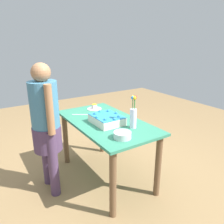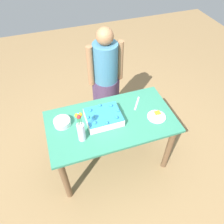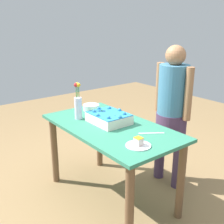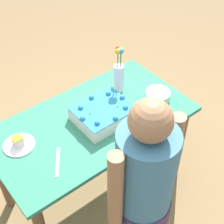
% 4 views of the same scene
% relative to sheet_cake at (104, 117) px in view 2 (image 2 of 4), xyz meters
% --- Properties ---
extents(ground_plane, '(8.00, 8.00, 0.00)m').
position_rel_sheet_cake_xyz_m(ground_plane, '(0.08, -0.03, -0.83)').
color(ground_plane, olive).
extents(dining_table, '(1.38, 0.75, 0.78)m').
position_rel_sheet_cake_xyz_m(dining_table, '(0.08, -0.03, -0.19)').
color(dining_table, '#328062').
rests_on(dining_table, ground_plane).
extents(sheet_cake, '(0.37, 0.30, 0.12)m').
position_rel_sheet_cake_xyz_m(sheet_cake, '(0.00, 0.00, 0.00)').
color(sheet_cake, white).
rests_on(sheet_cake, dining_table).
extents(serving_plate_with_slice, '(0.20, 0.20, 0.07)m').
position_rel_sheet_cake_xyz_m(serving_plate_with_slice, '(0.56, -0.14, -0.03)').
color(serving_plate_with_slice, white).
rests_on(serving_plate_with_slice, dining_table).
extents(cake_knife, '(0.14, 0.20, 0.00)m').
position_rel_sheet_cake_xyz_m(cake_knife, '(0.44, 0.13, -0.05)').
color(cake_knife, silver).
rests_on(cake_knife, dining_table).
extents(flower_vase, '(0.07, 0.07, 0.37)m').
position_rel_sheet_cake_xyz_m(flower_vase, '(-0.27, -0.17, 0.10)').
color(flower_vase, white).
rests_on(flower_vase, dining_table).
extents(fruit_bowl, '(0.18, 0.18, 0.06)m').
position_rel_sheet_cake_xyz_m(fruit_bowl, '(-0.43, 0.08, -0.02)').
color(fruit_bowl, silver).
rests_on(fruit_bowl, dining_table).
extents(person_standing, '(0.45, 0.31, 1.49)m').
position_rel_sheet_cake_xyz_m(person_standing, '(0.23, 0.64, 0.03)').
color(person_standing, '#483353').
rests_on(person_standing, ground_plane).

